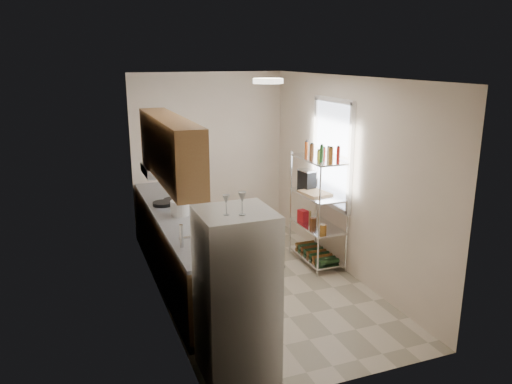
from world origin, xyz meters
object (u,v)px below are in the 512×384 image
espresso_machine (307,180)px  frying_pan_large (163,204)px  cutting_board (315,193)px  rice_cooker (180,208)px  refrigerator (236,295)px

espresso_machine → frying_pan_large: bearing=161.0°
cutting_board → espresso_machine: 0.30m
rice_cooker → refrigerator: bearing=-89.1°
cutting_board → espresso_machine: espresso_machine is taller
frying_pan_large → cutting_board: size_ratio=0.66×
frying_pan_large → espresso_machine: 2.03m
refrigerator → rice_cooker: 2.10m
rice_cooker → cutting_board: rice_cooker is taller
rice_cooker → cutting_board: size_ratio=0.57×
refrigerator → rice_cooker: size_ratio=6.66×
refrigerator → cutting_board: bearing=47.8°
refrigerator → espresso_machine: (1.83, 2.28, 0.37)m
frying_pan_large → cutting_board: cutting_board is taller
frying_pan_large → cutting_board: 2.07m
cutting_board → frying_pan_large: bearing=163.9°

